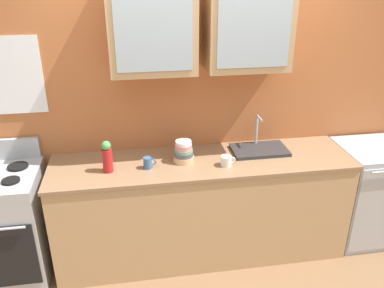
{
  "coord_description": "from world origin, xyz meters",
  "views": [
    {
      "loc": [
        -0.56,
        -2.91,
        2.45
      ],
      "look_at": [
        -0.09,
        0.0,
        1.09
      ],
      "focal_mm": 37.52,
      "sensor_mm": 36.0,
      "label": 1
    }
  ],
  "objects_px": {
    "sink_faucet": "(259,149)",
    "vase": "(107,157)",
    "stove_range": "(8,225)",
    "bowl_stack": "(184,152)",
    "dishwasher": "(367,193)",
    "cup_near_bowls": "(148,163)",
    "cup_near_sink": "(226,161)"
  },
  "relations": [
    {
      "from": "sink_faucet",
      "to": "vase",
      "type": "distance_m",
      "value": 1.3
    },
    {
      "from": "stove_range",
      "to": "bowl_stack",
      "type": "height_order",
      "value": "bowl_stack"
    },
    {
      "from": "vase",
      "to": "stove_range",
      "type": "bearing_deg",
      "value": 175.6
    },
    {
      "from": "dishwasher",
      "to": "stove_range",
      "type": "bearing_deg",
      "value": 179.92
    },
    {
      "from": "stove_range",
      "to": "bowl_stack",
      "type": "bearing_deg",
      "value": 0.44
    },
    {
      "from": "stove_range",
      "to": "dishwasher",
      "type": "relative_size",
      "value": 1.19
    },
    {
      "from": "cup_near_bowls",
      "to": "dishwasher",
      "type": "distance_m",
      "value": 2.08
    },
    {
      "from": "sink_faucet",
      "to": "vase",
      "type": "bearing_deg",
      "value": -172.92
    },
    {
      "from": "stove_range",
      "to": "vase",
      "type": "relative_size",
      "value": 4.28
    },
    {
      "from": "bowl_stack",
      "to": "dishwasher",
      "type": "bearing_deg",
      "value": -0.51
    },
    {
      "from": "dishwasher",
      "to": "cup_near_bowls",
      "type": "bearing_deg",
      "value": -178.35
    },
    {
      "from": "bowl_stack",
      "to": "dishwasher",
      "type": "distance_m",
      "value": 1.81
    },
    {
      "from": "sink_faucet",
      "to": "stove_range",
      "type": "bearing_deg",
      "value": -177.49
    },
    {
      "from": "cup_near_bowls",
      "to": "dishwasher",
      "type": "height_order",
      "value": "cup_near_bowls"
    },
    {
      "from": "sink_faucet",
      "to": "cup_near_sink",
      "type": "distance_m",
      "value": 0.41
    },
    {
      "from": "stove_range",
      "to": "cup_near_bowls",
      "type": "height_order",
      "value": "stove_range"
    },
    {
      "from": "cup_near_sink",
      "to": "cup_near_bowls",
      "type": "bearing_deg",
      "value": 174.89
    },
    {
      "from": "stove_range",
      "to": "cup_near_sink",
      "type": "bearing_deg",
      "value": -3.79
    },
    {
      "from": "vase",
      "to": "cup_near_bowls",
      "type": "bearing_deg",
      "value": 0.58
    },
    {
      "from": "vase",
      "to": "cup_near_sink",
      "type": "height_order",
      "value": "vase"
    },
    {
      "from": "bowl_stack",
      "to": "sink_faucet",
      "type": "bearing_deg",
      "value": 6.97
    },
    {
      "from": "vase",
      "to": "cup_near_sink",
      "type": "relative_size",
      "value": 2.11
    },
    {
      "from": "cup_near_bowls",
      "to": "bowl_stack",
      "type": "bearing_deg",
      "value": 13.94
    },
    {
      "from": "bowl_stack",
      "to": "cup_near_bowls",
      "type": "bearing_deg",
      "value": -166.06
    },
    {
      "from": "stove_range",
      "to": "cup_near_sink",
      "type": "height_order",
      "value": "stove_range"
    },
    {
      "from": "sink_faucet",
      "to": "bowl_stack",
      "type": "distance_m",
      "value": 0.68
    },
    {
      "from": "vase",
      "to": "cup_near_bowls",
      "type": "distance_m",
      "value": 0.32
    },
    {
      "from": "bowl_stack",
      "to": "stove_range",
      "type": "bearing_deg",
      "value": -179.56
    },
    {
      "from": "stove_range",
      "to": "bowl_stack",
      "type": "xyz_separation_m",
      "value": [
        1.46,
        0.01,
        0.54
      ]
    },
    {
      "from": "cup_near_sink",
      "to": "stove_range",
      "type": "bearing_deg",
      "value": 176.21
    },
    {
      "from": "stove_range",
      "to": "sink_faucet",
      "type": "distance_m",
      "value": 2.19
    },
    {
      "from": "vase",
      "to": "dishwasher",
      "type": "height_order",
      "value": "vase"
    }
  ]
}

